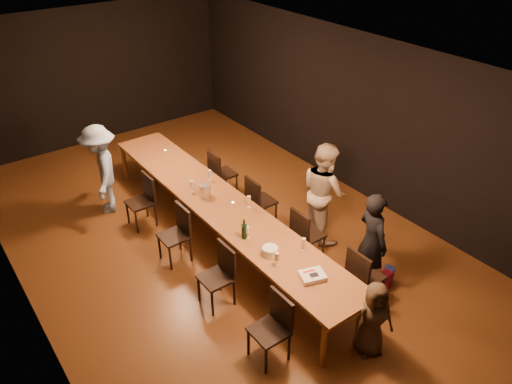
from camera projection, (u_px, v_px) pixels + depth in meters
ground at (221, 240)px, 8.37m from camera, size 10.00×10.00×0.00m
room_shell at (216, 126)px, 7.28m from camera, size 6.04×10.04×3.02m
table at (219, 205)px, 8.00m from camera, size 0.90×6.00×0.75m
chair_right_0 at (366, 275)px, 6.91m from camera, size 0.42×0.42×0.93m
chair_right_1 at (308, 234)px, 7.74m from camera, size 0.42×0.42×0.93m
chair_right_2 at (262, 200)px, 8.56m from camera, size 0.42×0.42×0.93m
chair_right_3 at (223, 173)px, 9.38m from camera, size 0.42×0.42×0.93m
chair_left_0 at (269, 331)px, 6.05m from camera, size 0.42×0.42×0.93m
chair_left_1 at (216, 277)px, 6.87m from camera, size 0.42×0.42×0.93m
chair_left_2 at (174, 236)px, 7.70m from camera, size 0.42×0.42×0.93m
chair_left_3 at (140, 202)px, 8.52m from camera, size 0.42×0.42×0.93m
woman_birthday at (372, 242)px, 7.04m from camera, size 0.49×0.64×1.57m
woman_tan at (324, 191)px, 8.07m from camera, size 0.80×0.95×1.70m
man_blue at (102, 170)px, 8.73m from camera, size 0.96×1.22×1.66m
child at (373, 319)px, 6.11m from camera, size 0.62×0.51×1.08m
gift_bag_red at (383, 281)px, 7.28m from camera, size 0.25×0.14×0.29m
gift_bag_blue at (387, 276)px, 7.39m from camera, size 0.25×0.22×0.27m
birthday_cake at (312, 276)px, 6.42m from camera, size 0.38×0.34×0.08m
plate_stack at (270, 251)px, 6.81m from camera, size 0.26×0.26×0.12m
champagne_bottle at (244, 228)px, 7.08m from camera, size 0.11×0.11×0.35m
ice_bucket at (205, 190)px, 8.10m from camera, size 0.20×0.20×0.21m
wineglass_0 at (277, 259)px, 6.60m from camera, size 0.06×0.06×0.21m
wineglass_1 at (303, 245)px, 6.87m from camera, size 0.06×0.06×0.21m
wineglass_2 at (247, 232)px, 7.12m from camera, size 0.06×0.06×0.21m
wineglass_3 at (249, 202)px, 7.80m from camera, size 0.06×0.06×0.21m
wineglass_4 at (192, 187)px, 8.20m from camera, size 0.06×0.06×0.21m
wineglass_5 at (210, 175)px, 8.51m from camera, size 0.06×0.06×0.21m
tealight_near at (317, 268)px, 6.58m from camera, size 0.05×0.05×0.03m
tealight_mid at (233, 203)px, 7.93m from camera, size 0.05×0.05×0.03m
tealight_far at (165, 151)px, 9.50m from camera, size 0.05×0.05×0.03m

